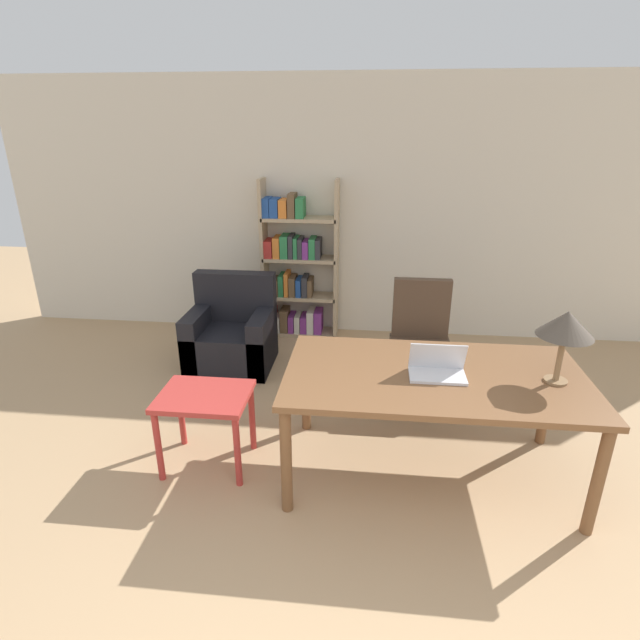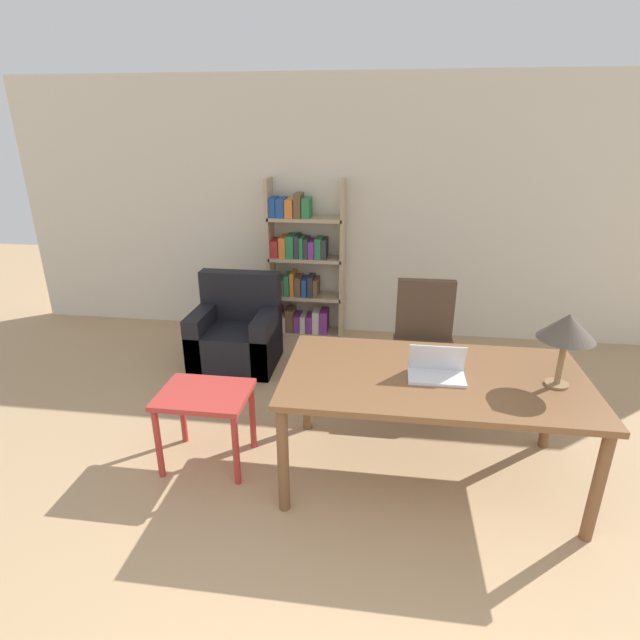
% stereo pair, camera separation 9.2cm
% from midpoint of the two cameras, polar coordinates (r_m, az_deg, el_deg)
% --- Properties ---
extents(wall_back, '(8.00, 0.06, 2.70)m').
position_cam_midpoint_polar(wall_back, '(5.42, 7.20, 12.14)').
color(wall_back, beige).
rests_on(wall_back, ground_plane).
extents(desk, '(1.88, 1.01, 0.76)m').
position_cam_midpoint_polar(desk, '(3.26, 13.60, -7.35)').
color(desk, brown).
rests_on(desk, ground_plane).
extents(laptop, '(0.34, 0.21, 0.21)m').
position_cam_midpoint_polar(laptop, '(3.18, 13.99, -5.59)').
color(laptop, silver).
rests_on(laptop, desk).
extents(table_lamp, '(0.32, 0.32, 0.46)m').
position_cam_midpoint_polar(table_lamp, '(3.21, 27.18, -0.86)').
color(table_lamp, olive).
rests_on(table_lamp, desk).
extents(office_chair, '(0.51, 0.51, 1.01)m').
position_cam_midpoint_polar(office_chair, '(4.31, 12.33, -2.96)').
color(office_chair, black).
rests_on(office_chair, ground_plane).
extents(side_table_blue, '(0.60, 0.47, 0.55)m').
position_cam_midpoint_polar(side_table_blue, '(3.48, -12.26, -9.42)').
color(side_table_blue, '#B2332D').
rests_on(side_table_blue, ground_plane).
extents(armchair, '(0.79, 0.67, 0.88)m').
position_cam_midpoint_polar(armchair, '(4.93, -8.98, -1.78)').
color(armchair, black).
rests_on(armchair, ground_plane).
extents(bookshelf, '(0.82, 0.28, 1.70)m').
position_cam_midpoint_polar(bookshelf, '(5.44, -1.70, 5.67)').
color(bookshelf, tan).
rests_on(bookshelf, ground_plane).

